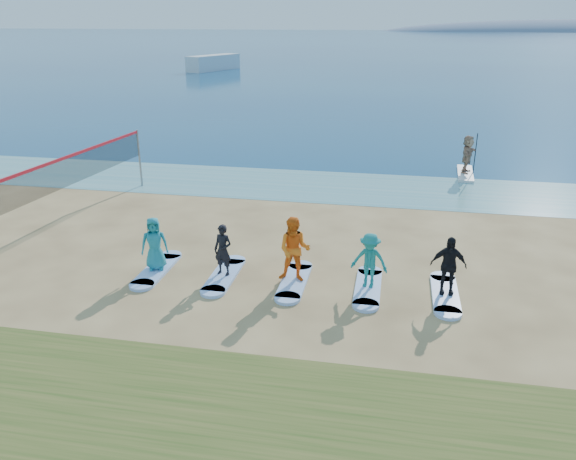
% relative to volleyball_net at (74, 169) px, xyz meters
% --- Properties ---
extents(ground, '(600.00, 600.00, 0.00)m').
position_rel_volleyball_net_xyz_m(ground, '(8.97, -4.56, -1.90)').
color(ground, tan).
rests_on(ground, ground).
extents(shallow_water, '(600.00, 600.00, 0.00)m').
position_rel_volleyball_net_xyz_m(shallow_water, '(8.97, 5.94, -1.90)').
color(shallow_water, teal).
rests_on(shallow_water, ground).
extents(ocean, '(600.00, 600.00, 0.00)m').
position_rel_volleyball_net_xyz_m(ocean, '(8.97, 155.44, -1.90)').
color(ocean, navy).
rests_on(ocean, ground).
extents(volleyball_net, '(0.88, 9.06, 2.50)m').
position_rel_volleyball_net_xyz_m(volleyball_net, '(0.00, 0.00, 0.00)').
color(volleyball_net, gray).
rests_on(volleyball_net, ground).
extents(paddleboard, '(0.90, 3.04, 0.12)m').
position_rel_volleyball_net_xyz_m(paddleboard, '(14.76, 9.13, -1.84)').
color(paddleboard, silver).
rests_on(paddleboard, ground).
extents(paddleboarder, '(0.97, 1.72, 1.77)m').
position_rel_volleyball_net_xyz_m(paddleboarder, '(14.76, 9.13, -0.90)').
color(paddleboarder, tan).
rests_on(paddleboarder, paddleboard).
extents(boat_offshore_a, '(5.51, 9.21, 2.05)m').
position_rel_volleyball_net_xyz_m(boat_offshore_a, '(-14.13, 59.68, -1.90)').
color(boat_offshore_a, silver).
rests_on(boat_offshore_a, ground).
extents(surfboard_0, '(0.70, 2.20, 0.09)m').
position_rel_volleyball_net_xyz_m(surfboard_0, '(4.66, -3.83, -1.86)').
color(surfboard_0, '#A3C5FD').
rests_on(surfboard_0, ground).
extents(student_0, '(0.90, 0.73, 1.59)m').
position_rel_volleyball_net_xyz_m(student_0, '(4.66, -3.83, -1.02)').
color(student_0, teal).
rests_on(student_0, surfboard_0).
extents(surfboard_1, '(0.70, 2.20, 0.09)m').
position_rel_volleyball_net_xyz_m(surfboard_1, '(6.74, -3.83, -1.86)').
color(surfboard_1, '#A3C5FD').
rests_on(surfboard_1, ground).
extents(student_1, '(0.62, 0.49, 1.51)m').
position_rel_volleyball_net_xyz_m(student_1, '(6.74, -3.83, -1.06)').
color(student_1, black).
rests_on(student_1, surfboard_1).
extents(surfboard_2, '(0.70, 2.20, 0.09)m').
position_rel_volleyball_net_xyz_m(surfboard_2, '(8.82, -3.83, -1.86)').
color(surfboard_2, '#A3C5FD').
rests_on(surfboard_2, ground).
extents(student_2, '(0.91, 0.71, 1.87)m').
position_rel_volleyball_net_xyz_m(student_2, '(8.82, -3.83, -0.88)').
color(student_2, orange).
rests_on(student_2, surfboard_2).
extents(surfboard_3, '(0.70, 2.20, 0.09)m').
position_rel_volleyball_net_xyz_m(surfboard_3, '(10.89, -3.83, -1.86)').
color(surfboard_3, '#A3C5FD').
rests_on(surfboard_3, ground).
extents(student_3, '(1.09, 0.74, 1.56)m').
position_rel_volleyball_net_xyz_m(student_3, '(10.89, -3.83, -1.04)').
color(student_3, '#1A807D').
rests_on(student_3, surfboard_3).
extents(surfboard_4, '(0.70, 2.20, 0.09)m').
position_rel_volleyball_net_xyz_m(surfboard_4, '(12.97, -3.83, -1.86)').
color(surfboard_4, '#A3C5FD').
rests_on(surfboard_4, ground).
extents(student_4, '(0.95, 0.41, 1.62)m').
position_rel_volleyball_net_xyz_m(student_4, '(12.97, -3.83, -1.01)').
color(student_4, black).
rests_on(student_4, surfboard_4).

